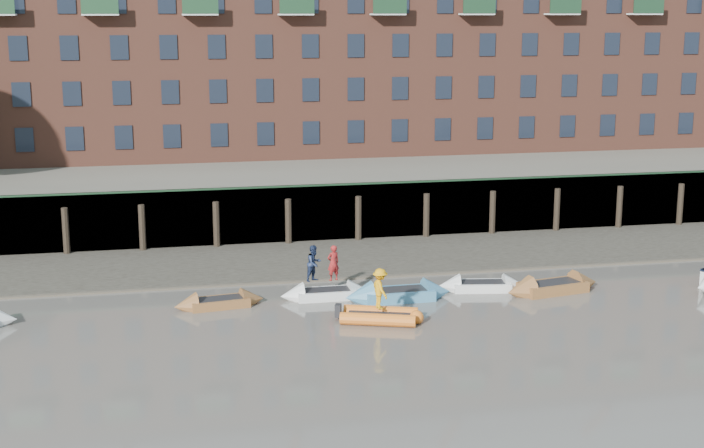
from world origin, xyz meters
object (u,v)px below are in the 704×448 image
object	(u,v)px
rowboat_2	(219,303)
rib_tender	(383,316)
person_rib_crew	(380,289)
rowboat_3	(326,294)
rowboat_6	(553,287)
person_rower_a	(333,263)
rowboat_5	(482,286)
person_rower_b	(314,263)
rowboat_4	(398,294)

from	to	relation	value
rowboat_2	rib_tender	distance (m)	7.47
rowboat_2	person_rib_crew	distance (m)	7.45
rowboat_3	rowboat_6	size ratio (longest dim) A/B	0.83
person_rower_a	rowboat_6	bearing A→B (deg)	152.76
rowboat_5	rowboat_6	distance (m)	3.29
person_rower_a	person_rib_crew	bearing A→B (deg)	88.36
person_rower_a	person_rib_crew	distance (m)	4.03
person_rib_crew	rowboat_6	bearing A→B (deg)	-84.04
person_rower_b	person_rib_crew	bearing A→B (deg)	-97.22
rowboat_3	rib_tender	distance (m)	4.23
rowboat_2	rowboat_6	distance (m)	15.42
rowboat_5	person_rower_b	world-z (taller)	person_rower_b
rowboat_2	person_rib_crew	bearing A→B (deg)	-36.11
rowboat_2	rowboat_5	xyz separation A→B (m)	(12.25, 0.16, 0.01)
rib_tender	rowboat_4	bearing A→B (deg)	83.93
rowboat_3	rowboat_5	world-z (taller)	rowboat_3
rowboat_6	person_rower_b	bearing A→B (deg)	162.11
person_rower_a	person_rower_b	xyz separation A→B (m)	(-0.87, 0.05, 0.02)
rowboat_2	person_rib_crew	xyz separation A→B (m)	(6.51, -3.41, 1.22)
rowboat_2	person_rib_crew	size ratio (longest dim) A/B	2.39
rowboat_6	rib_tender	bearing A→B (deg)	-174.32
rib_tender	person_rib_crew	size ratio (longest dim) A/B	2.05
rowboat_4	rowboat_6	xyz separation A→B (m)	(7.35, -0.30, -0.00)
rowboat_4	person_rower_b	world-z (taller)	person_rower_b
rowboat_3	rowboat_4	size ratio (longest dim) A/B	0.85
rowboat_3	rib_tender	xyz separation A→B (m)	(1.72, -3.86, 0.04)
person_rower_b	person_rower_a	bearing A→B (deg)	-39.69
rowboat_2	person_rower_a	distance (m)	5.43
rowboat_3	person_rower_a	size ratio (longest dim) A/B	2.56
rib_tender	person_rower_b	world-z (taller)	person_rower_b
rowboat_4	person_rower_b	distance (m)	4.08
rowboat_6	person_rib_crew	bearing A→B (deg)	-175.09
person_rower_b	person_rib_crew	world-z (taller)	person_rower_b
rowboat_3	person_rower_b	distance (m)	1.54
rowboat_5	rib_tender	world-z (taller)	rowboat_5
rowboat_3	rowboat_6	bearing A→B (deg)	-6.15
person_rower_a	rib_tender	bearing A→B (deg)	89.08
person_rower_a	person_rower_b	size ratio (longest dim) A/B	0.98
rowboat_3	person_rower_b	xyz separation A→B (m)	(-0.53, 0.10, 1.44)
rowboat_4	rowboat_6	distance (m)	7.36
person_rib_crew	rowboat_3	bearing A→B (deg)	13.24
person_rib_crew	person_rower_b	bearing A→B (deg)	19.01
rowboat_5	rowboat_2	bearing A→B (deg)	-169.76
rowboat_4	rib_tender	distance (m)	3.31
rib_tender	rowboat_2	bearing A→B (deg)	171.74
person_rower_b	rowboat_5	bearing A→B (deg)	-38.58
rowboat_5	person_rower_b	distance (m)	8.05
rowboat_2	rowboat_3	distance (m)	4.89
rowboat_2	rowboat_6	world-z (taller)	rowboat_6
rowboat_4	rowboat_5	distance (m)	4.27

